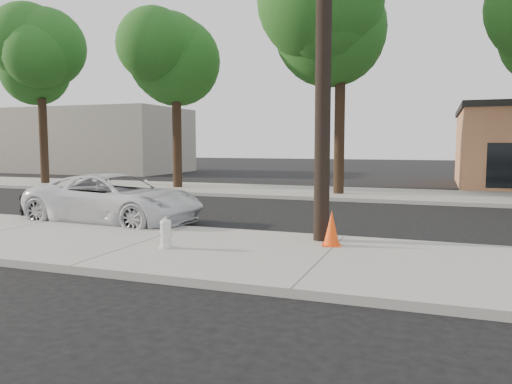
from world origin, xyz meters
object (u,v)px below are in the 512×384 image
fire_hydrant (166,234)px  traffic_cone (332,229)px  utility_pole (324,28)px  police_cruiser (115,199)px

fire_hydrant → traffic_cone: 3.42m
fire_hydrant → utility_pole: bearing=11.4°
fire_hydrant → police_cruiser: bearing=115.3°
police_cruiser → traffic_cone: bearing=-100.1°
utility_pole → police_cruiser: utility_pole is taller
fire_hydrant → traffic_cone: (3.11, 1.41, 0.07)m
police_cruiser → traffic_cone: size_ratio=6.95×
police_cruiser → fire_hydrant: (3.37, -2.98, -0.27)m
police_cruiser → fire_hydrant: size_ratio=8.55×
police_cruiser → fire_hydrant: 4.51m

